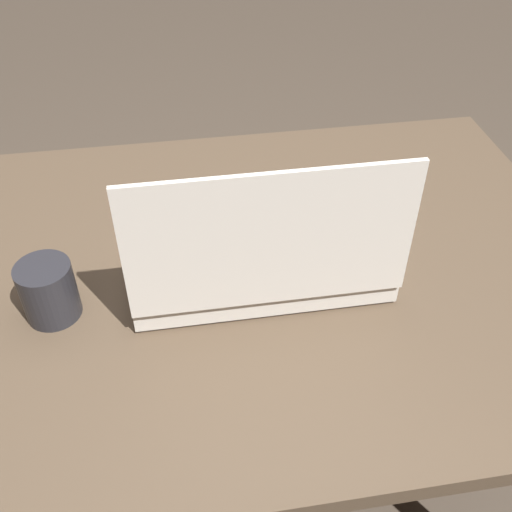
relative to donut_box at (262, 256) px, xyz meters
The scene contains 4 objects.
ground_plane 0.82m from the donut_box, 73.21° to the right, with size 8.00×8.00×0.00m, color #42382D.
dining_table 0.16m from the donut_box, 73.21° to the right, with size 1.18×0.86×0.76m.
donut_box is the anchor object (origin of this frame).
coffee_mug 0.33m from the donut_box, ahead, with size 0.08×0.08×0.09m.
Camera 1 is at (0.11, 0.75, 1.44)m, focal length 42.00 mm.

